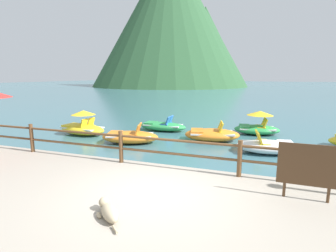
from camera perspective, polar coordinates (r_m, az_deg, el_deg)
The scene contains 11 objects.
ground_plane at distance 45.30m, azimuth 16.89°, elevation 6.55°, with size 200.00×200.00×0.00m, color #3D6B75.
dock_railing at distance 7.32m, azimuth 1.67°, elevation -4.90°, with size 23.92×0.12×0.95m.
sign_board at distance 6.19m, azimuth 27.79°, elevation -7.59°, with size 1.18×0.08×1.19m.
dog_resting at distance 5.19m, azimuth -12.57°, elevation -17.32°, with size 0.82×0.80×0.26m.
pedal_boat_0 at distance 11.92m, azimuth -8.15°, elevation -2.28°, with size 2.74×1.89×0.86m.
pedal_boat_1 at distance 12.36m, azimuth 9.32°, elevation -1.78°, with size 2.73×1.91×0.88m.
pedal_boat_3 at distance 14.45m, azimuth -1.15°, elevation -0.01°, with size 2.58×1.12×0.82m.
pedal_boat_4 at distance 11.03m, azimuth 20.65°, elevation -4.07°, with size 2.58×1.69×0.83m.
pedal_boat_6 at distance 14.14m, azimuth -17.84°, elevation -0.16°, with size 2.70×1.52×1.24m.
pedal_boat_7 at distance 14.32m, azimuth 18.52°, elevation -0.05°, with size 2.39×1.64×1.19m.
cliff_headland at distance 78.37m, azimuth 1.64°, elevation 21.21°, with size 42.59×42.59×36.64m.
Camera 1 is at (2.16, -5.16, 2.94)m, focal length 28.53 mm.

